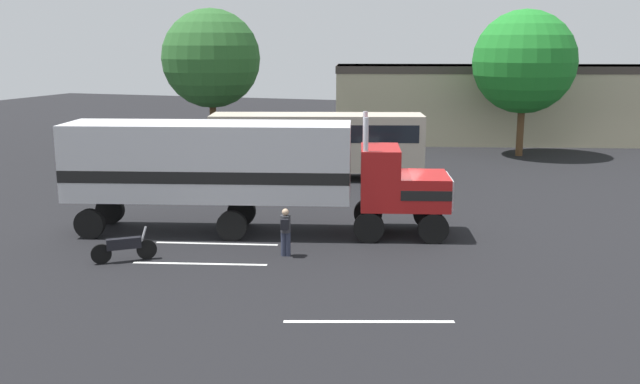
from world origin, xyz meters
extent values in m
plane|color=black|center=(0.00, 0.00, 0.00)|extent=(120.00, 120.00, 0.00)
cube|color=silver|center=(-5.30, -3.50, 0.01)|extent=(4.31, 1.20, 0.01)
cube|color=silver|center=(-4.77, -5.80, 0.01)|extent=(4.30, 1.28, 0.01)
cube|color=silver|center=(1.66, -8.81, 0.01)|extent=(4.23, 1.52, 0.01)
cube|color=#B21919|center=(1.45, -0.01, 1.70)|extent=(2.40, 2.89, 1.20)
cube|color=#B21919|center=(-0.10, -0.43, 2.20)|extent=(2.01, 2.78, 2.20)
cube|color=silver|center=(2.35, 0.24, 1.70)|extent=(0.63, 2.05, 1.08)
cube|color=black|center=(1.45, -0.01, 1.76)|extent=(2.41, 2.93, 0.36)
cylinder|color=silver|center=(-0.92, 0.48, 2.80)|extent=(0.18, 0.18, 3.40)
cylinder|color=silver|center=(-0.34, -1.64, 2.80)|extent=(0.18, 0.18, 3.40)
cube|color=silver|center=(-6.22, -2.11, 2.75)|extent=(10.81, 5.28, 2.80)
cube|color=black|center=(-6.22, -2.11, 2.33)|extent=(10.82, 5.32, 0.44)
cylinder|color=silver|center=(-0.04, 0.93, 0.95)|extent=(1.42, 0.96, 0.64)
cylinder|color=black|center=(1.44, 1.13, 0.55)|extent=(1.14, 0.58, 1.10)
cylinder|color=black|center=(2.03, -0.99, 0.55)|extent=(1.14, 0.58, 1.10)
cylinder|color=black|center=(-0.77, 0.52, 0.55)|extent=(1.14, 0.58, 1.10)
cylinder|color=black|center=(-0.19, -1.60, 0.55)|extent=(1.14, 0.58, 1.10)
cylinder|color=black|center=(-5.55, -0.79, 0.55)|extent=(1.14, 0.58, 1.10)
cylinder|color=black|center=(-4.97, -2.91, 0.55)|extent=(1.14, 0.58, 1.10)
cylinder|color=black|center=(-10.61, -2.17, 0.55)|extent=(1.14, 0.58, 1.10)
cylinder|color=black|center=(-10.03, -4.29, 0.55)|extent=(1.14, 0.58, 1.10)
cylinder|color=#2D3347|center=(-2.51, -4.09, 0.41)|extent=(0.18, 0.18, 0.82)
cylinder|color=#2D3347|center=(-2.37, -4.05, 0.41)|extent=(0.18, 0.18, 0.82)
cylinder|color=#333338|center=(-2.44, -4.07, 1.11)|extent=(0.34, 0.34, 0.58)
sphere|color=tan|center=(-2.44, -4.07, 1.51)|extent=(0.23, 0.23, 0.23)
cube|color=black|center=(-2.39, -4.26, 1.14)|extent=(0.29, 0.22, 0.36)
cube|color=#BFB29E|center=(-5.82, 9.39, 1.95)|extent=(11.26, 5.68, 2.90)
cube|color=black|center=(-5.82, 9.39, 2.53)|extent=(10.64, 5.53, 0.90)
cylinder|color=black|center=(-2.24, 11.68, 0.50)|extent=(1.04, 0.56, 1.00)
cylinder|color=black|center=(-1.57, 9.53, 0.50)|extent=(1.04, 0.56, 1.00)
cylinder|color=black|center=(-9.69, 9.37, 0.50)|extent=(1.04, 0.56, 1.00)
cylinder|color=black|center=(-9.03, 7.22, 0.50)|extent=(1.04, 0.56, 1.00)
cube|color=#B7B7BC|center=(-15.92, 11.68, 0.67)|extent=(4.67, 2.62, 0.70)
cube|color=#1E232D|center=(-15.72, 11.72, 1.29)|extent=(2.38, 2.03, 0.55)
cylinder|color=black|center=(-17.24, 10.62, 0.32)|extent=(0.67, 0.34, 0.64)
cylinder|color=black|center=(-17.54, 12.15, 0.32)|extent=(0.67, 0.34, 0.64)
cylinder|color=black|center=(-14.30, 11.21, 0.32)|extent=(0.67, 0.34, 0.64)
cylinder|color=black|center=(-14.60, 12.74, 0.32)|extent=(0.67, 0.34, 0.64)
cylinder|color=black|center=(-6.68, -5.86, 0.33)|extent=(0.57, 0.50, 0.66)
cylinder|color=black|center=(-7.81, -6.78, 0.33)|extent=(0.57, 0.50, 0.66)
cube|color=black|center=(-7.24, -6.32, 0.61)|extent=(1.00, 0.88, 0.36)
cylinder|color=silver|center=(-6.76, -5.92, 0.78)|extent=(0.26, 0.23, 0.69)
cylinder|color=brown|center=(3.90, 20.81, 1.82)|extent=(0.44, 0.44, 3.65)
sphere|color=#207F28|center=(3.90, 20.81, 5.89)|extent=(6.40, 6.40, 6.40)
cylinder|color=brown|center=(-15.89, 17.44, 1.87)|extent=(0.44, 0.44, 3.75)
sphere|color=#2A6029|center=(-15.89, 17.44, 6.03)|extent=(6.50, 6.50, 6.50)
cube|color=#B7AD8C|center=(1.96, 27.09, 2.74)|extent=(23.85, 11.88, 5.47)
cube|color=#3F3833|center=(1.96, 27.09, 5.22)|extent=(23.97, 12.00, 0.50)
camera|label=1|loc=(5.83, -25.46, 7.03)|focal=39.76mm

